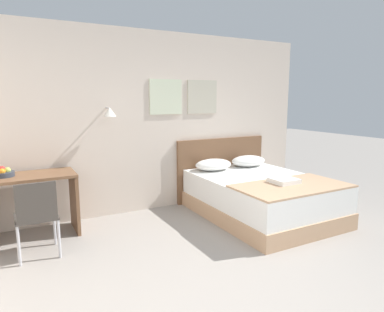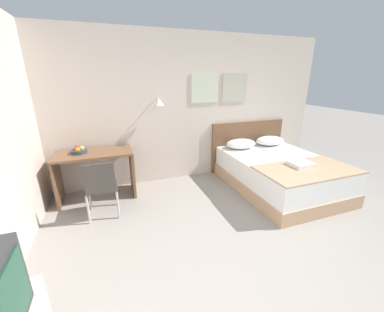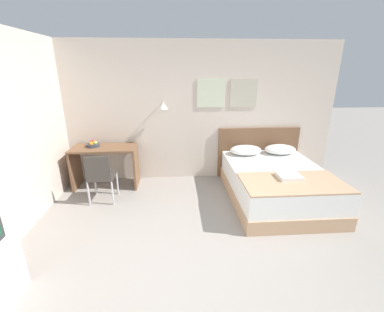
{
  "view_description": "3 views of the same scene",
  "coord_description": "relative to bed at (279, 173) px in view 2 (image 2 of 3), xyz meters",
  "views": [
    {
      "loc": [
        -1.77,
        -2.05,
        1.69
      ],
      "look_at": [
        0.27,
        1.74,
        0.95
      ],
      "focal_mm": 32.0,
      "sensor_mm": 36.0,
      "label": 1
    },
    {
      "loc": [
        -1.41,
        -1.43,
        1.91
      ],
      "look_at": [
        -0.23,
        1.8,
        0.74
      ],
      "focal_mm": 22.0,
      "sensor_mm": 36.0,
      "label": 2
    },
    {
      "loc": [
        -0.35,
        -2.23,
        2.15
      ],
      "look_at": [
        -0.1,
        1.36,
        0.91
      ],
      "focal_mm": 24.0,
      "sensor_mm": 36.0,
      "label": 3
    }
  ],
  "objects": [
    {
      "name": "bed",
      "position": [
        0.0,
        0.0,
        0.0
      ],
      "size": [
        1.52,
        2.03,
        0.57
      ],
      "color": "tan",
      "rests_on": "ground_plane"
    },
    {
      "name": "fruit_bowl",
      "position": [
        -3.2,
        0.79,
        0.54
      ],
      "size": [
        0.23,
        0.23,
        0.12
      ],
      "color": "#333842",
      "rests_on": "desk"
    },
    {
      "name": "folded_towel_near_foot",
      "position": [
        -0.01,
        -0.45,
        0.34
      ],
      "size": [
        0.32,
        0.31,
        0.06
      ],
      "color": "white",
      "rests_on": "throw_blanket"
    },
    {
      "name": "throw_blanket",
      "position": [
        0.0,
        -0.59,
        0.3
      ],
      "size": [
        1.48,
        0.81,
        0.02
      ],
      "color": "tan",
      "rests_on": "bed"
    },
    {
      "name": "headboard",
      "position": [
        0.0,
        1.04,
        0.23
      ],
      "size": [
        1.64,
        0.06,
        1.02
      ],
      "color": "brown",
      "rests_on": "ground_plane"
    },
    {
      "name": "pillow_left",
      "position": [
        -0.34,
        0.76,
        0.37
      ],
      "size": [
        0.6,
        0.42,
        0.17
      ],
      "color": "white",
      "rests_on": "bed"
    },
    {
      "name": "desk_chair",
      "position": [
        -2.92,
        0.09,
        0.22
      ],
      "size": [
        0.42,
        0.42,
        0.84
      ],
      "color": "#3D3833",
      "rests_on": "ground_plane"
    },
    {
      "name": "desk",
      "position": [
        -3.0,
        0.74,
        0.26
      ],
      "size": [
        1.16,
        0.57,
        0.78
      ],
      "color": "brown",
      "rests_on": "ground_plane"
    },
    {
      "name": "ground_plane",
      "position": [
        -1.35,
        -1.64,
        -0.28
      ],
      "size": [
        24.0,
        24.0,
        0.0
      ],
      "primitive_type": "plane",
      "color": "gray"
    },
    {
      "name": "wall_back",
      "position": [
        -1.34,
        1.1,
        1.05
      ],
      "size": [
        5.62,
        0.31,
        2.65
      ],
      "color": "beige",
      "rests_on": "ground_plane"
    },
    {
      "name": "pillow_right",
      "position": [
        0.34,
        0.76,
        0.37
      ],
      "size": [
        0.6,
        0.42,
        0.17
      ],
      "color": "white",
      "rests_on": "bed"
    }
  ]
}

